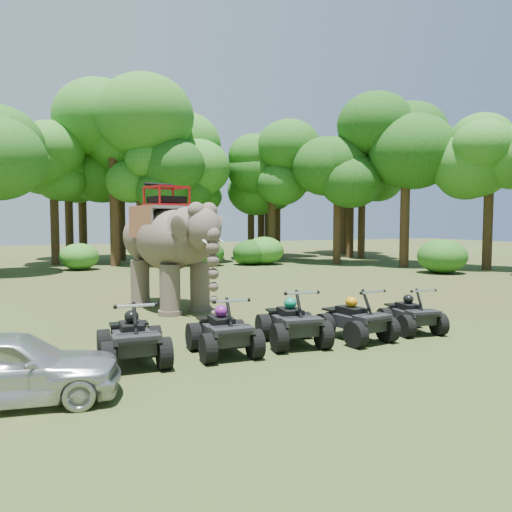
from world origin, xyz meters
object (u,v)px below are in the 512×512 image
Objects in this scene: atv_2 at (293,316)px; atv_4 at (411,309)px; atv_3 at (356,314)px; atv_0 at (133,332)px; parked_car at (7,367)px; atv_1 at (223,325)px; elephant at (169,246)px.

atv_4 is at bearing 6.29° from atv_2.
atv_3 is 1.87m from atv_4.
atv_0 reaches higher than atv_3.
atv_1 is at bearing -61.94° from parked_car.
atv_2 is at bearing -173.38° from atv_4.
elephant is 2.82× the size of atv_3.
atv_0 is at bearing -47.55° from parked_car.
atv_2 is at bearing -65.93° from parked_car.
atv_2 reaches higher than atv_3.
elephant is at bearing -21.68° from parked_car.
parked_car is (-4.34, -7.60, -1.48)m from elephant.
parked_car is 6.18m from atv_2.
atv_4 is (3.48, -0.01, -0.08)m from atv_2.
atv_1 is at bearing 170.79° from atv_3.
parked_car is 4.42m from atv_1.
elephant reaches higher than parked_car.
atv_1 is (-0.19, -6.09, -1.43)m from elephant.
elephant reaches higher than atv_2.
atv_0 is 1.95m from atv_1.
elephant is at bearing 137.49° from atv_4.
atv_1 reaches higher than atv_4.
atv_0 reaches higher than atv_4.
atv_4 is at bearing 3.22° from atv_0.
atv_2 is at bearing 4.77° from atv_0.
atv_1 reaches higher than parked_car.
atv_2 is 1.04× the size of atv_3.
parked_car is 1.94× the size of atv_0.
atv_0 is 1.03× the size of atv_3.
atv_3 is (7.56, 1.50, 0.05)m from parked_car.
atv_0 is at bearing -125.40° from elephant.
atv_3 is at bearing -167.30° from atv_4.
atv_2 reaches higher than atv_1.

